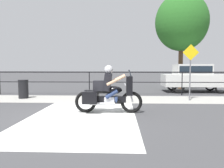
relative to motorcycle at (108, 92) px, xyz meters
The scene contains 9 objects.
ground_plane 1.52m from the motorcycle, 167.81° to the right, with size 120.00×120.00×0.00m, color #424244.
sidewalk_band 3.45m from the motorcycle, 112.93° to the left, with size 44.00×2.40×0.01m, color #A8A59E.
crosswalk_band 1.13m from the motorcycle, 147.18° to the right, with size 3.31×6.00×0.01m, color silver.
fence_railing 4.94m from the motorcycle, 105.49° to the left, with size 36.00×0.05×1.30m.
motorcycle is the anchor object (origin of this frame).
parked_car 8.09m from the motorcycle, 52.18° to the left, with size 3.98×1.71×1.72m.
trash_bin 5.42m from the motorcycle, 143.63° to the left, with size 0.49×0.49×0.92m.
street_sign 4.68m from the motorcycle, 38.13° to the left, with size 0.73×0.06×2.57m.
tree_behind_sign 10.32m from the motorcycle, 60.89° to the left, with size 3.62×3.62×6.66m.
Camera 1 is at (1.76, -7.00, 1.54)m, focal length 35.00 mm.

